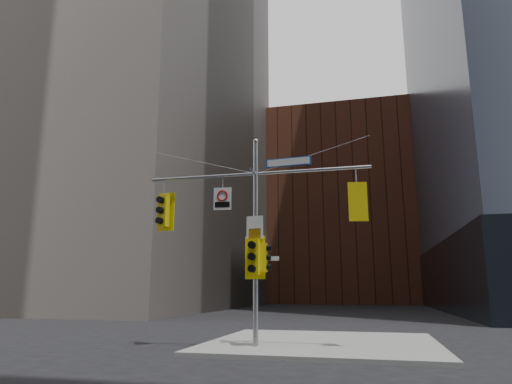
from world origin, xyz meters
The scene contains 13 objects.
ground centered at (0.00, 0.00, 0.00)m, with size 160.00×160.00×0.00m, color black.
sidewalk_corner centered at (2.00, 4.00, 0.07)m, with size 8.00×8.00×0.15m, color gray.
brick_midrise centered at (0.00, 58.00, 14.00)m, with size 26.00×20.00×28.00m, color brown.
signal_assembly centered at (0.00, 1.99, 4.42)m, with size 8.00×0.80×7.30m.
traffic_light_west_arm centered at (-3.50, 2.01, 4.80)m, with size 0.68×0.60×1.43m.
traffic_light_east_arm centered at (3.48, 1.99, 4.80)m, with size 0.62×0.54×1.30m.
traffic_light_pole_side centered at (0.32, 2.00, 3.04)m, with size 0.38×0.32×0.97m.
traffic_light_pole_front centered at (0.00, 1.73, 3.04)m, with size 0.69×0.54×1.45m.
street_sign_blade centered at (1.18, 2.00, 6.35)m, with size 1.61×0.16×0.31m.
regulatory_sign_arm centered at (-1.22, 1.97, 5.18)m, with size 0.65×0.10×0.81m.
regulatory_sign_pole centered at (0.00, 1.88, 4.05)m, with size 0.60×0.10×0.78m.
street_blade_ew centered at (0.45, 2.00, 3.00)m, with size 0.72×0.08×0.14m.
street_blade_ns centered at (0.00, 2.45, 2.84)m, with size 0.11×0.73×0.15m.
Camera 1 is at (3.83, -13.23, 2.00)m, focal length 32.00 mm.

